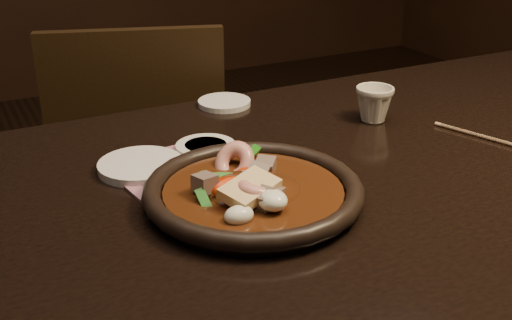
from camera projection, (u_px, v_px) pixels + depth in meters
name	position (u px, v px, depth m)	size (l,w,h in m)	color
table	(398.00, 208.00, 1.05)	(1.60, 0.90, 0.75)	black
chair	(143.00, 177.00, 1.61)	(0.52, 0.52, 0.88)	black
plate	(253.00, 192.00, 0.90)	(0.31, 0.31, 0.03)	black
stirfry	(250.00, 189.00, 0.90)	(0.16, 0.21, 0.06)	#3B1A0A
soy_dish	(206.00, 148.00, 1.07)	(0.10, 0.10, 0.01)	silver
saucer_left	(141.00, 166.00, 1.01)	(0.13, 0.13, 0.01)	silver
saucer_right	(224.00, 103.00, 1.29)	(0.11, 0.11, 0.01)	silver
tea_cup	(374.00, 103.00, 1.19)	(0.07, 0.07, 0.07)	beige
chopsticks	(499.00, 141.00, 1.11)	(0.09, 0.24, 0.01)	tan
napkin	(169.00, 170.00, 1.00)	(0.16, 0.16, 0.00)	#A16373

